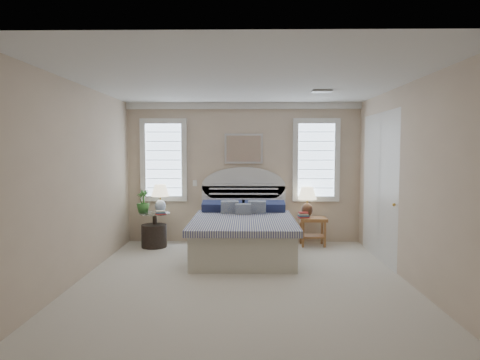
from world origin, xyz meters
The scene contains 21 objects.
floor centered at (0.00, 0.00, 0.00)m, with size 4.50×5.00×0.01m, color beige.
ceiling centered at (0.00, 0.00, 2.70)m, with size 4.50×5.00×0.01m, color silver.
wall_back centered at (0.00, 2.50, 1.35)m, with size 4.50×0.02×2.70m, color #C0A990.
wall_left centered at (-2.25, 0.00, 1.35)m, with size 0.02×5.00×2.70m, color #C0A990.
wall_right centered at (2.25, 0.00, 1.35)m, with size 0.02×5.00×2.70m, color #C0A990.
crown_molding centered at (0.00, 2.46, 2.64)m, with size 4.50×0.08×0.12m, color white.
hvac_vent centered at (1.20, 0.80, 2.68)m, with size 0.30×0.20×0.02m, color #B2B2B2.
switch_plate centered at (-0.95, 2.48, 1.15)m, with size 0.08×0.01×0.12m, color white.
window_left centered at (-1.55, 2.48, 1.60)m, with size 0.90×0.06×1.60m, color #C7E1FD.
window_right centered at (1.40, 2.48, 1.60)m, with size 0.90×0.06×1.60m, color #C7E1FD.
painting centered at (0.00, 2.46, 1.82)m, with size 0.74×0.04×0.58m, color silver.
closet_door centered at (2.23, 1.20, 1.20)m, with size 0.02×1.80×2.40m, color silver.
bed centered at (0.00, 1.46, 0.39)m, with size 1.72×2.28×1.47m.
side_table_left centered at (-1.65, 2.05, 0.39)m, with size 0.56×0.56×0.63m.
nightstand_right centered at (1.30, 2.15, 0.39)m, with size 0.50×0.40×0.53m.
floor_pot centered at (-1.65, 1.98, 0.21)m, with size 0.46×0.46×0.42m, color black.
lamp_left centered at (-1.55, 2.07, 0.95)m, with size 0.40×0.40×0.53m.
lamp_right centered at (1.21, 2.27, 0.88)m, with size 0.37×0.37×0.57m.
potted_plant centered at (-1.87, 2.06, 0.84)m, with size 0.24×0.24×0.42m, color #367B31.
books_left centered at (-1.49, 1.83, 0.66)m, with size 0.21×0.17×0.07m.
books_right centered at (1.12, 2.12, 0.58)m, with size 0.21×0.16×0.11m.
Camera 1 is at (0.05, -5.80, 1.79)m, focal length 32.00 mm.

